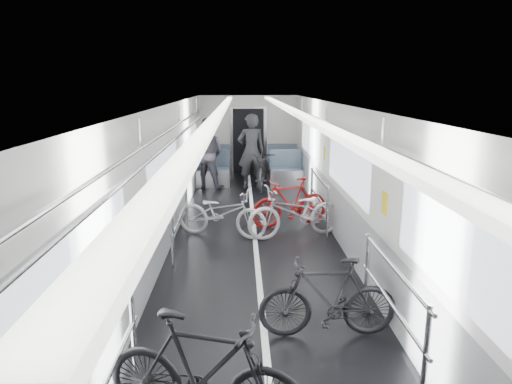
% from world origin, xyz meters
% --- Properties ---
extents(car_shell, '(3.02, 14.01, 2.41)m').
position_xyz_m(car_shell, '(0.00, 1.78, 1.13)').
color(car_shell, black).
rests_on(car_shell, ground).
extents(bike_left_mid, '(1.75, 0.94, 1.01)m').
position_xyz_m(bike_left_mid, '(-0.56, -4.03, 0.51)').
color(bike_left_mid, black).
rests_on(bike_left_mid, floor).
extents(bike_left_far, '(1.81, 1.09, 0.90)m').
position_xyz_m(bike_left_far, '(-0.60, 0.80, 0.45)').
color(bike_left_far, '#B9B9BE').
rests_on(bike_left_far, floor).
extents(bike_right_near, '(1.53, 0.44, 0.92)m').
position_xyz_m(bike_right_near, '(0.70, -2.66, 0.46)').
color(bike_right_near, black).
rests_on(bike_right_near, floor).
extents(bike_right_mid, '(1.93, 1.09, 0.96)m').
position_xyz_m(bike_right_mid, '(0.75, 0.70, 0.48)').
color(bike_right_mid, '#B8B9BE').
rests_on(bike_right_mid, floor).
extents(bike_right_far, '(1.66, 0.95, 0.96)m').
position_xyz_m(bike_right_far, '(0.71, 1.37, 0.48)').
color(bike_right_far, maroon).
rests_on(bike_right_far, floor).
extents(bike_aisle, '(0.91, 1.98, 1.01)m').
position_xyz_m(bike_aisle, '(0.36, 4.80, 0.50)').
color(bike_aisle, black).
rests_on(bike_aisle, floor).
extents(person_standing, '(0.79, 0.58, 1.99)m').
position_xyz_m(person_standing, '(0.03, 4.80, 0.99)').
color(person_standing, black).
rests_on(person_standing, floor).
extents(person_seated, '(1.09, 0.96, 1.87)m').
position_xyz_m(person_seated, '(-1.12, 4.86, 0.94)').
color(person_seated, '#312E36').
rests_on(person_seated, floor).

